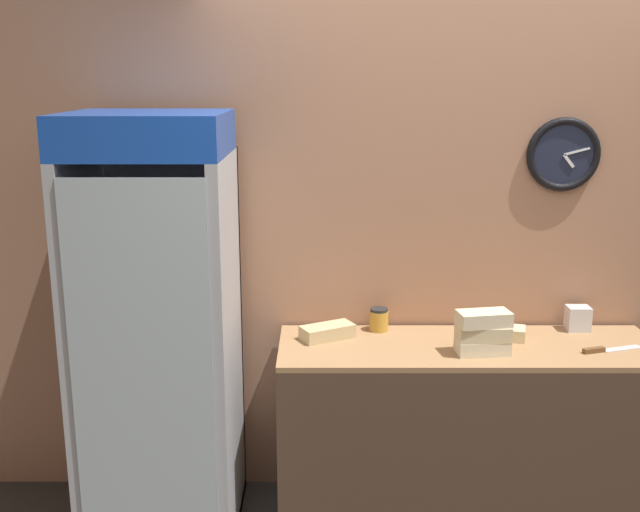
{
  "coord_description": "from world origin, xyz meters",
  "views": [
    {
      "loc": [
        -0.69,
        -2.45,
        2.11
      ],
      "look_at": [
        -0.68,
        0.82,
        1.31
      ],
      "focal_mm": 42.0,
      "sensor_mm": 36.0,
      "label": 1
    }
  ],
  "objects_px": {
    "sandwich_flat_left": "(326,332)",
    "condiment_jar": "(377,320)",
    "sandwich_stack_middle": "(481,332)",
    "sandwich_stack_top": "(482,318)",
    "napkin_dispenser": "(576,318)",
    "beverage_cooler": "(158,311)",
    "sandwich_stack_bottom": "(480,346)",
    "sandwich_flat_right": "(501,332)",
    "chefs_knife": "(602,349)"
  },
  "relations": [
    {
      "from": "sandwich_stack_middle",
      "to": "napkin_dispenser",
      "type": "height_order",
      "value": "sandwich_stack_middle"
    },
    {
      "from": "sandwich_flat_left",
      "to": "chefs_knife",
      "type": "height_order",
      "value": "sandwich_flat_left"
    },
    {
      "from": "sandwich_stack_top",
      "to": "sandwich_flat_left",
      "type": "relative_size",
      "value": 0.9
    },
    {
      "from": "sandwich_stack_bottom",
      "to": "napkin_dispenser",
      "type": "bearing_deg",
      "value": 30.59
    },
    {
      "from": "sandwich_stack_bottom",
      "to": "sandwich_flat_left",
      "type": "xyz_separation_m",
      "value": [
        -0.69,
        0.2,
        -0.0
      ]
    },
    {
      "from": "beverage_cooler",
      "to": "chefs_knife",
      "type": "distance_m",
      "value": 2.02
    },
    {
      "from": "sandwich_stack_middle",
      "to": "condiment_jar",
      "type": "xyz_separation_m",
      "value": [
        -0.44,
        0.31,
        -0.04
      ]
    },
    {
      "from": "sandwich_flat_left",
      "to": "condiment_jar",
      "type": "height_order",
      "value": "condiment_jar"
    },
    {
      "from": "sandwich_stack_middle",
      "to": "condiment_jar",
      "type": "distance_m",
      "value": 0.54
    },
    {
      "from": "sandwich_stack_top",
      "to": "sandwich_flat_right",
      "type": "xyz_separation_m",
      "value": [
        0.14,
        0.2,
        -0.14
      ]
    },
    {
      "from": "beverage_cooler",
      "to": "napkin_dispenser",
      "type": "xyz_separation_m",
      "value": [
        1.99,
        0.25,
        -0.12
      ]
    },
    {
      "from": "sandwich_stack_top",
      "to": "chefs_knife",
      "type": "relative_size",
      "value": 0.83
    },
    {
      "from": "sandwich_stack_middle",
      "to": "sandwich_stack_top",
      "type": "relative_size",
      "value": 0.97
    },
    {
      "from": "sandwich_flat_right",
      "to": "napkin_dispenser",
      "type": "height_order",
      "value": "napkin_dispenser"
    },
    {
      "from": "sandwich_stack_middle",
      "to": "sandwich_stack_top",
      "type": "bearing_deg",
      "value": 180.0
    },
    {
      "from": "sandwich_flat_left",
      "to": "sandwich_stack_top",
      "type": "bearing_deg",
      "value": -15.73
    },
    {
      "from": "beverage_cooler",
      "to": "napkin_dispenser",
      "type": "relative_size",
      "value": 16.28
    },
    {
      "from": "napkin_dispenser",
      "to": "sandwich_stack_middle",
      "type": "bearing_deg",
      "value": -149.41
    },
    {
      "from": "sandwich_stack_bottom",
      "to": "sandwich_flat_left",
      "type": "height_order",
      "value": "same"
    },
    {
      "from": "sandwich_stack_middle",
      "to": "chefs_knife",
      "type": "relative_size",
      "value": 0.81
    },
    {
      "from": "sandwich_flat_right",
      "to": "sandwich_stack_middle",
      "type": "bearing_deg",
      "value": -125.67
    },
    {
      "from": "sandwich_flat_right",
      "to": "condiment_jar",
      "type": "bearing_deg",
      "value": 168.82
    },
    {
      "from": "sandwich_stack_bottom",
      "to": "condiment_jar",
      "type": "distance_m",
      "value": 0.54
    },
    {
      "from": "sandwich_stack_middle",
      "to": "sandwich_flat_left",
      "type": "distance_m",
      "value": 0.72
    },
    {
      "from": "sandwich_stack_top",
      "to": "sandwich_flat_right",
      "type": "height_order",
      "value": "sandwich_stack_top"
    },
    {
      "from": "condiment_jar",
      "to": "sandwich_stack_middle",
      "type": "bearing_deg",
      "value": -35.21
    },
    {
      "from": "beverage_cooler",
      "to": "sandwich_flat_left",
      "type": "height_order",
      "value": "beverage_cooler"
    },
    {
      "from": "beverage_cooler",
      "to": "sandwich_flat_right",
      "type": "relative_size",
      "value": 8.67
    },
    {
      "from": "condiment_jar",
      "to": "chefs_knife",
      "type": "bearing_deg",
      "value": -15.9
    },
    {
      "from": "sandwich_stack_bottom",
      "to": "beverage_cooler",
      "type": "bearing_deg",
      "value": 177.25
    },
    {
      "from": "sandwich_flat_left",
      "to": "chefs_knife",
      "type": "distance_m",
      "value": 1.27
    },
    {
      "from": "sandwich_flat_right",
      "to": "condiment_jar",
      "type": "height_order",
      "value": "condiment_jar"
    },
    {
      "from": "sandwich_stack_middle",
      "to": "chefs_knife",
      "type": "xyz_separation_m",
      "value": [
        0.56,
        0.03,
        -0.09
      ]
    },
    {
      "from": "sandwich_stack_bottom",
      "to": "chefs_knife",
      "type": "bearing_deg",
      "value": 2.69
    },
    {
      "from": "sandwich_stack_top",
      "to": "condiment_jar",
      "type": "height_order",
      "value": "sandwich_stack_top"
    },
    {
      "from": "sandwich_stack_bottom",
      "to": "sandwich_stack_middle",
      "type": "height_order",
      "value": "sandwich_stack_middle"
    },
    {
      "from": "chefs_knife",
      "to": "condiment_jar",
      "type": "relative_size",
      "value": 2.66
    },
    {
      "from": "sandwich_flat_right",
      "to": "condiment_jar",
      "type": "distance_m",
      "value": 0.59
    },
    {
      "from": "beverage_cooler",
      "to": "napkin_dispenser",
      "type": "height_order",
      "value": "beverage_cooler"
    },
    {
      "from": "sandwich_flat_left",
      "to": "beverage_cooler",
      "type": "bearing_deg",
      "value": -170.64
    },
    {
      "from": "sandwich_stack_middle",
      "to": "napkin_dispenser",
      "type": "bearing_deg",
      "value": 30.59
    },
    {
      "from": "chefs_knife",
      "to": "sandwich_stack_top",
      "type": "bearing_deg",
      "value": -177.31
    },
    {
      "from": "sandwich_flat_right",
      "to": "sandwich_flat_left",
      "type": "bearing_deg",
      "value": -179.95
    },
    {
      "from": "condiment_jar",
      "to": "napkin_dispenser",
      "type": "distance_m",
      "value": 0.98
    },
    {
      "from": "beverage_cooler",
      "to": "condiment_jar",
      "type": "relative_size",
      "value": 17.38
    },
    {
      "from": "sandwich_stack_bottom",
      "to": "sandwich_stack_top",
      "type": "xyz_separation_m",
      "value": [
        -0.0,
        0.0,
        0.13
      ]
    },
    {
      "from": "sandwich_stack_middle",
      "to": "sandwich_flat_left",
      "type": "bearing_deg",
      "value": 164.27
    },
    {
      "from": "sandwich_flat_left",
      "to": "condiment_jar",
      "type": "xyz_separation_m",
      "value": [
        0.25,
        0.12,
        0.02
      ]
    },
    {
      "from": "beverage_cooler",
      "to": "sandwich_stack_bottom",
      "type": "bearing_deg",
      "value": -2.75
    },
    {
      "from": "sandwich_stack_bottom",
      "to": "sandwich_flat_left",
      "type": "distance_m",
      "value": 0.72
    }
  ]
}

